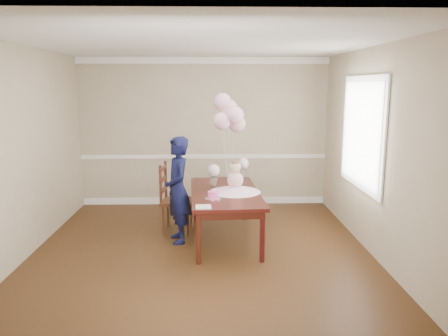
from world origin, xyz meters
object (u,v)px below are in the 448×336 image
dining_chair_seat (177,202)px  woman (178,190)px  dining_table_top (225,193)px  birthday_cake (213,195)px

dining_chair_seat → woman: bearing=-78.3°
dining_table_top → woman: bearing=-176.5°
dining_table_top → birthday_cake: birthday_cake is taller
dining_table_top → dining_chair_seat: bearing=150.3°
dining_chair_seat → woman: size_ratio=0.30×
birthday_cake → woman: woman is taller
dining_chair_seat → woman: woman is taller
dining_table_top → woman: woman is taller
dining_table_top → birthday_cake: bearing=-114.0°
woman → dining_chair_seat: bearing=170.9°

